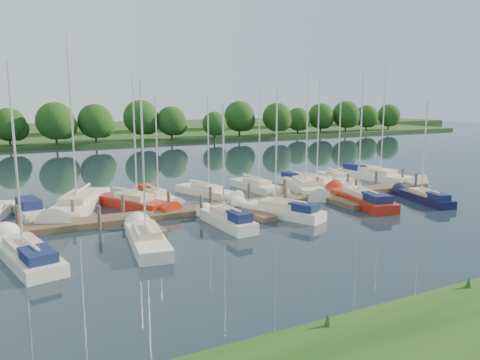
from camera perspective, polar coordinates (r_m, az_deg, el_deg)
name	(u,v)px	position (r m, az deg, el deg)	size (l,w,h in m)	color
ground	(294,234)	(30.07, 6.65, -6.54)	(260.00, 260.00, 0.00)	#1B2937
dock	(241,207)	(36.10, 0.18, -3.33)	(40.00, 6.00, 0.40)	brown
mooring_pilings	(235,199)	(36.99, -0.62, -2.37)	(38.24, 2.84, 2.00)	#473D33
far_shore	(89,138)	(100.52, -17.94, 4.85)	(180.00, 30.00, 0.60)	#204219
distant_hill	(71,129)	(125.17, -19.85, 5.85)	(220.00, 40.00, 1.40)	#365826
treeline	(117,122)	(88.34, -14.79, 6.83)	(146.06, 9.38, 8.09)	#38281C
motorboat	(30,211)	(37.54, -24.23, -3.50)	(2.46, 5.73, 1.57)	white
sailboat_n_2	(78,206)	(38.13, -19.12, -3.05)	(6.17, 10.44, 13.47)	white
sailboat_n_3	(135,205)	(37.50, -12.69, -2.94)	(4.89, 7.89, 10.51)	#A61F0F
sailboat_n_4	(156,197)	(39.65, -10.15, -2.11)	(2.39, 7.15, 9.05)	white
sailboat_n_5	(207,193)	(41.33, -4.02, -1.54)	(3.65, 7.15, 9.15)	white
sailboat_n_6	(258,188)	(43.50, 2.16, -0.93)	(2.31, 7.58, 9.65)	white
sailboat_n_7	(305,189)	(43.26, 7.89, -1.07)	(4.26, 8.56, 11.04)	white
sailboat_n_8	(313,183)	(46.10, 8.90, -0.37)	(4.52, 8.36, 10.67)	white
sailboat_n_9	(337,179)	(48.84, 11.73, 0.08)	(2.91, 7.03, 8.98)	white
sailboat_n_10	(377,177)	(51.16, 16.31, 0.40)	(3.46, 10.03, 12.60)	white
sailboat_s_0	(26,254)	(27.61, -24.68, -8.25)	(3.45, 8.52, 10.68)	white
sailboat_s_1	(147,240)	(28.20, -11.32, -7.21)	(2.67, 7.76, 9.92)	white
sailboat_s_2	(227,221)	(31.57, -1.63, -5.02)	(1.81, 6.51, 8.65)	white
sailboat_s_3	(280,212)	(34.22, 4.93, -3.89)	(4.25, 7.21, 9.56)	white
sailboat_s_4	(361,200)	(39.27, 14.50, -2.36)	(3.59, 8.84, 11.19)	#A61F0F
sailboat_s_5	(424,198)	(41.75, 21.49, -2.05)	(2.89, 6.83, 8.67)	#101237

